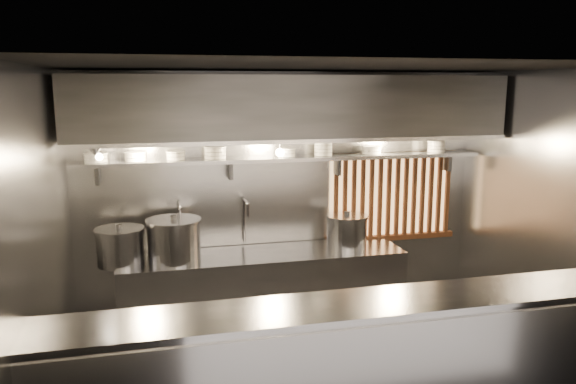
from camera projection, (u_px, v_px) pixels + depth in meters
name	position (u px, v px, depth m)	size (l,w,h in m)	color
floor	(321.00, 381.00, 5.11)	(4.50, 4.50, 0.00)	black
ceiling	(324.00, 67.00, 4.59)	(4.50, 4.50, 0.00)	black
wall_back	(283.00, 199.00, 6.28)	(4.50, 4.50, 0.00)	gray
wall_left	(43.00, 250.00, 4.32)	(3.00, 3.00, 0.00)	gray
wall_right	(547.00, 218.00, 5.37)	(3.00, 3.00, 0.00)	gray
serving_counter	(360.00, 376.00, 4.09)	(4.50, 0.56, 1.13)	#96969B
cooking_bench	(264.00, 293.00, 6.03)	(3.00, 0.70, 0.90)	#96969B
bowl_shelf	(287.00, 158.00, 6.02)	(4.40, 0.34, 0.04)	#96969B
exhaust_hood	(292.00, 108.00, 5.71)	(4.40, 0.81, 0.65)	#2D2D30
wood_screen	(392.00, 196.00, 6.54)	(1.56, 0.09, 1.04)	#FFC072
faucet_left	(179.00, 215.00, 5.90)	(0.04, 0.30, 0.50)	silver
faucet_right	(245.00, 212.00, 6.07)	(0.04, 0.30, 0.50)	silver
heat_lamp	(96.00, 151.00, 5.10)	(0.25, 0.35, 0.20)	#96969B
pendant_bulb	(280.00, 152.00, 5.87)	(0.09, 0.09, 0.19)	#2D2D30
stock_pot_left	(120.00, 246.00, 5.54)	(0.62, 0.62, 0.41)	#96969B
stock_pot_mid	(174.00, 240.00, 5.65)	(0.66, 0.66, 0.47)	#96969B
stock_pot_right	(347.00, 231.00, 6.15)	(0.61, 0.61, 0.40)	#96969B
bowl_stack_0	(96.00, 158.00, 5.55)	(0.24, 0.24, 0.09)	silver
bowl_stack_1	(136.00, 157.00, 5.64)	(0.23, 0.23, 0.09)	silver
bowl_stack_2	(176.00, 155.00, 5.74)	(0.20, 0.20, 0.09)	silver
bowl_stack_3	(215.00, 152.00, 5.83)	(0.24, 0.24, 0.13)	silver
bowl_stack_4	(287.00, 152.00, 6.01)	(0.20, 0.20, 0.09)	silver
bowl_stack_5	(323.00, 148.00, 6.10)	(0.21, 0.21, 0.17)	silver
bowl_stack_6	(371.00, 150.00, 6.24)	(0.23, 0.23, 0.09)	silver
bowl_stack_7	(436.00, 146.00, 6.42)	(0.21, 0.21, 0.13)	silver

